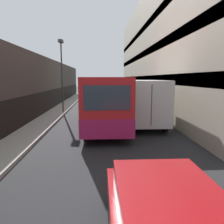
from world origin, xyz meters
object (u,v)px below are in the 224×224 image
object	(u,v)px
bus	(105,100)
box_truck	(140,101)
street_lamp	(61,62)
panel_van	(90,97)

from	to	relation	value
bus	box_truck	world-z (taller)	bus
box_truck	street_lamp	xyz separation A→B (m)	(-6.08, 4.93, 2.93)
bus	box_truck	distance (m)	2.44
panel_van	bus	bearing A→B (deg)	-81.76
box_truck	street_lamp	distance (m)	8.36
bus	panel_van	world-z (taller)	bus
bus	box_truck	xyz separation A→B (m)	(2.42, 0.34, -0.05)
street_lamp	box_truck	bearing A→B (deg)	-39.03
bus	box_truck	bearing A→B (deg)	8.06
bus	street_lamp	distance (m)	7.04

